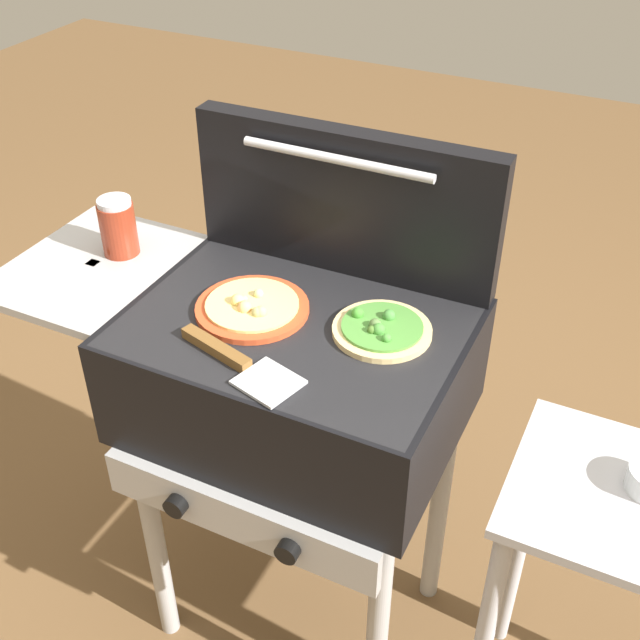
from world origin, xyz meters
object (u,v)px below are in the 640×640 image
Objects in this scene: spatula at (237,362)px; prep_table at (614,575)px; pizza_veggie at (381,329)px; sauce_jar at (118,227)px; pizza_cheese at (252,307)px; grill at (290,380)px.

prep_table is (0.69, 0.16, -0.38)m from spatula.
pizza_veggie is at bearing 45.96° from spatula.
sauce_jar reaches higher than prep_table.
pizza_cheese is at bearing -169.96° from pizza_veggie.
pizza_veggie is 1.47× the size of sauce_jar.
sauce_jar is (-0.44, 0.07, 0.21)m from grill.
pizza_veggie reaches higher than spatula.
spatula is (-0.19, -0.20, -0.00)m from pizza_veggie.
grill is 0.49m from sauce_jar.
prep_table is at bearing -4.27° from pizza_veggie.
sauce_jar is 0.48m from spatula.
pizza_veggie is at bearing 10.04° from pizza_cheese.
sauce_jar is at bearing 171.42° from grill.
prep_table is (0.67, 0.00, -0.23)m from grill.
pizza_veggie is at bearing -2.25° from sauce_jar.
pizza_cheese reaches higher than pizza_veggie.
pizza_cheese is at bearing -178.41° from grill.
pizza_veggie is at bearing 175.73° from prep_table.
pizza_cheese is (-0.25, -0.04, -0.00)m from pizza_veggie.
prep_table is at bearing 0.37° from grill.
spatula reaches higher than grill.
spatula reaches higher than prep_table.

